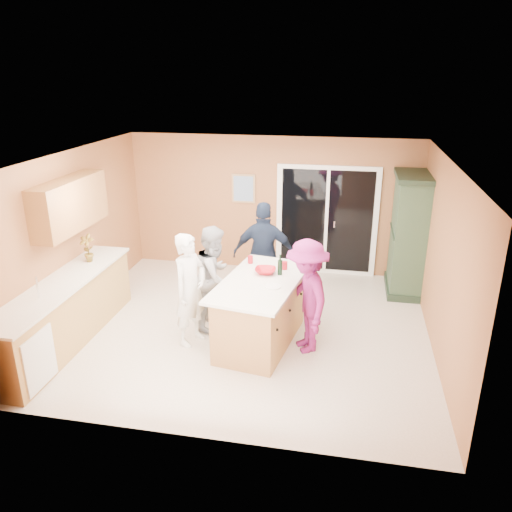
% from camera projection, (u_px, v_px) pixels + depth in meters
% --- Properties ---
extents(floor, '(5.50, 5.50, 0.00)m').
position_uv_depth(floor, '(245.00, 327.00, 7.70)').
color(floor, beige).
rests_on(floor, ground).
extents(ceiling, '(5.50, 5.00, 0.10)m').
position_uv_depth(ceiling, '(244.00, 158.00, 6.78)').
color(ceiling, white).
rests_on(ceiling, wall_back).
extents(wall_back, '(5.50, 0.10, 2.60)m').
position_uv_depth(wall_back, '(272.00, 205.00, 9.54)').
color(wall_back, '#C38050').
rests_on(wall_back, ground).
extents(wall_front, '(5.50, 0.10, 2.60)m').
position_uv_depth(wall_front, '(192.00, 331.00, 4.94)').
color(wall_front, '#C38050').
rests_on(wall_front, ground).
extents(wall_left, '(0.10, 5.00, 2.60)m').
position_uv_depth(wall_left, '(71.00, 237.00, 7.73)').
color(wall_left, '#C38050').
rests_on(wall_left, ground).
extents(wall_right, '(0.10, 5.00, 2.60)m').
position_uv_depth(wall_right, '(443.00, 261.00, 6.75)').
color(wall_right, '#C38050').
rests_on(wall_right, ground).
extents(left_cabinet_run, '(0.65, 3.05, 1.24)m').
position_uv_depth(left_cabinet_run, '(59.00, 318.00, 7.00)').
color(left_cabinet_run, '#AE8343').
rests_on(left_cabinet_run, floor).
extents(upper_cabinets, '(0.35, 1.60, 0.75)m').
position_uv_depth(upper_cabinets, '(70.00, 204.00, 7.31)').
color(upper_cabinets, '#AE8343').
rests_on(upper_cabinets, wall_left).
extents(sliding_door, '(1.90, 0.07, 2.10)m').
position_uv_depth(sliding_door, '(326.00, 221.00, 9.41)').
color(sliding_door, white).
rests_on(sliding_door, floor).
extents(framed_picture, '(0.46, 0.04, 0.56)m').
position_uv_depth(framed_picture, '(244.00, 189.00, 9.51)').
color(framed_picture, '#A37C51').
rests_on(framed_picture, wall_back).
extents(kitchen_island, '(1.29, 1.99, 0.98)m').
position_uv_depth(kitchen_island, '(261.00, 314.00, 7.13)').
color(kitchen_island, '#AE8343').
rests_on(kitchen_island, floor).
extents(green_hutch, '(0.61, 1.15, 2.11)m').
position_uv_depth(green_hutch, '(408.00, 236.00, 8.64)').
color(green_hutch, '#1E3021').
rests_on(green_hutch, floor).
extents(woman_white, '(0.59, 0.70, 1.65)m').
position_uv_depth(woman_white, '(190.00, 290.00, 7.02)').
color(woman_white, silver).
rests_on(woman_white, floor).
extents(woman_grey, '(0.66, 0.82, 1.60)m').
position_uv_depth(woman_grey, '(215.00, 277.00, 7.50)').
color(woman_grey, '#9B9B9D').
rests_on(woman_grey, floor).
extents(woman_navy, '(1.06, 0.50, 1.77)m').
position_uv_depth(woman_navy, '(264.00, 255.00, 8.17)').
color(woman_navy, '#1B263D').
rests_on(woman_navy, floor).
extents(woman_magenta, '(0.98, 1.20, 1.62)m').
position_uv_depth(woman_magenta, '(307.00, 297.00, 6.84)').
color(woman_magenta, '#881D64').
rests_on(woman_magenta, floor).
extents(serving_bowl, '(0.32, 0.32, 0.07)m').
position_uv_depth(serving_bowl, '(265.00, 271.00, 7.18)').
color(serving_bowl, '#A7121C').
rests_on(serving_bowl, kitchen_island).
extents(tulip_vase, '(0.24, 0.17, 0.44)m').
position_uv_depth(tulip_vase, '(88.00, 248.00, 7.65)').
color(tulip_vase, '#A02D10').
rests_on(tulip_vase, left_cabinet_run).
extents(tumbler_near, '(0.09, 0.09, 0.12)m').
position_uv_depth(tumbler_near, '(285.00, 265.00, 7.32)').
color(tumbler_near, '#A7121C').
rests_on(tumbler_near, kitchen_island).
extents(tumbler_far, '(0.09, 0.09, 0.12)m').
position_uv_depth(tumbler_far, '(250.00, 259.00, 7.55)').
color(tumbler_far, '#A7121C').
rests_on(tumbler_far, kitchen_island).
extents(wine_bottle, '(0.07, 0.07, 0.30)m').
position_uv_depth(wine_bottle, '(280.00, 267.00, 7.10)').
color(wine_bottle, black).
rests_on(wine_bottle, kitchen_island).
extents(white_plate, '(0.26, 0.26, 0.01)m').
position_uv_depth(white_plate, '(273.00, 286.00, 6.74)').
color(white_plate, silver).
rests_on(white_plate, kitchen_island).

